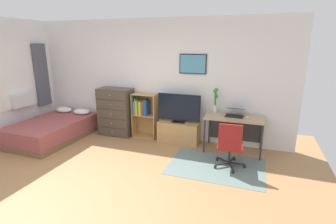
{
  "coord_description": "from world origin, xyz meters",
  "views": [
    {
      "loc": [
        2.23,
        -3.02,
        2.2
      ],
      "look_at": [
        0.62,
        1.5,
        0.88
      ],
      "focal_mm": 27.39,
      "sensor_mm": 36.0,
      "label": 1
    }
  ],
  "objects": [
    {
      "name": "bed",
      "position": [
        -2.19,
        1.41,
        0.23
      ],
      "size": [
        1.28,
        1.95,
        0.57
      ],
      "rotation": [
        0.0,
        0.0,
        -0.01
      ],
      "color": "brown",
      "rests_on": "ground_plane"
    },
    {
      "name": "tv_stand",
      "position": [
        0.64,
        2.17,
        0.24
      ],
      "size": [
        0.91,
        0.41,
        0.47
      ],
      "color": "tan",
      "rests_on": "ground_plane"
    },
    {
      "name": "desk",
      "position": [
        1.84,
        2.15,
        0.6
      ],
      "size": [
        1.15,
        0.6,
        0.74
      ],
      "color": "tan",
      "rests_on": "ground_plane"
    },
    {
      "name": "computer_mouse",
      "position": [
        2.09,
        2.06,
        0.76
      ],
      "size": [
        0.06,
        0.1,
        0.03
      ],
      "primitive_type": "ellipsoid",
      "color": "silver",
      "rests_on": "desk"
    },
    {
      "name": "laptop",
      "position": [
        1.84,
        2.16,
        0.8
      ],
      "size": [
        0.37,
        0.4,
        0.16
      ],
      "rotation": [
        0.0,
        0.0,
        -0.03
      ],
      "color": "black",
      "rests_on": "desk"
    },
    {
      "name": "office_chair",
      "position": [
        1.86,
        1.27,
        0.46
      ],
      "size": [
        0.57,
        0.58,
        0.86
      ],
      "rotation": [
        0.0,
        0.0,
        0.06
      ],
      "color": "#232326",
      "rests_on": "ground_plane"
    },
    {
      "name": "television",
      "position": [
        0.64,
        2.15,
        0.79
      ],
      "size": [
        0.96,
        0.16,
        0.63
      ],
      "color": "black",
      "rests_on": "tv_stand"
    },
    {
      "name": "bookshelf",
      "position": [
        -0.24,
        2.22,
        0.61
      ],
      "size": [
        0.57,
        0.3,
        1.04
      ],
      "color": "tan",
      "rests_on": "ground_plane"
    },
    {
      "name": "bamboo_vase",
      "position": [
        1.41,
        2.27,
        1.02
      ],
      "size": [
        0.1,
        0.11,
        0.52
      ],
      "color": "silver",
      "rests_on": "desk"
    },
    {
      "name": "dresser",
      "position": [
        -0.94,
        2.15,
        0.57
      ],
      "size": [
        0.81,
        0.46,
        1.14
      ],
      "color": "#4C4238",
      "rests_on": "ground_plane"
    },
    {
      "name": "area_rug",
      "position": [
        1.64,
        1.27,
        0.0
      ],
      "size": [
        1.7,
        1.2,
        0.01
      ],
      "primitive_type": "cube",
      "color": "slate",
      "rests_on": "ground_plane"
    },
    {
      "name": "ground_plane",
      "position": [
        0.0,
        0.0,
        0.0
      ],
      "size": [
        7.2,
        7.2,
        0.0
      ],
      "primitive_type": "plane",
      "color": "#A87A4C"
    },
    {
      "name": "wall_back_with_posters",
      "position": [
        0.01,
        2.43,
        1.35
      ],
      "size": [
        6.12,
        0.09,
        2.7
      ],
      "color": "white",
      "rests_on": "ground_plane"
    }
  ]
}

